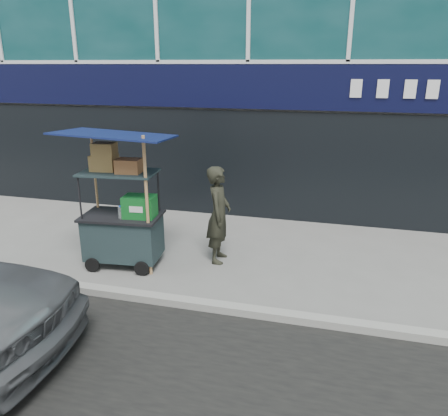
# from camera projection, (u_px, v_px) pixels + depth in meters

# --- Properties ---
(ground) EXTENTS (80.00, 80.00, 0.00)m
(ground) POSITION_uv_depth(u_px,v_px,m) (192.00, 300.00, 6.53)
(ground) COLOR slate
(ground) RESTS_ON ground
(curb) EXTENTS (80.00, 0.18, 0.12)m
(curb) POSITION_uv_depth(u_px,v_px,m) (188.00, 303.00, 6.33)
(curb) COLOR gray
(curb) RESTS_ON ground
(vendor_cart) EXTENTS (1.88, 1.41, 2.38)m
(vendor_cart) POSITION_uv_depth(u_px,v_px,m) (123.00, 220.00, 7.44)
(vendor_cart) COLOR black
(vendor_cart) RESTS_ON ground
(vendor_man) EXTENTS (0.46, 0.66, 1.72)m
(vendor_man) POSITION_uv_depth(u_px,v_px,m) (219.00, 215.00, 7.60)
(vendor_man) COLOR black
(vendor_man) RESTS_ON ground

